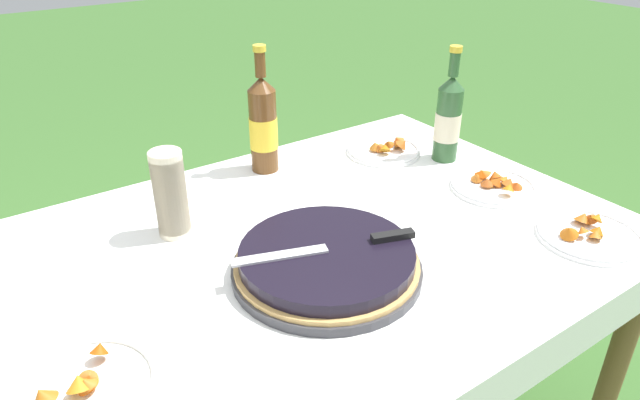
% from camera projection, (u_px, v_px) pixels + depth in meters
% --- Properties ---
extents(garden_table, '(1.73, 0.98, 0.77)m').
position_uv_depth(garden_table, '(251.00, 293.00, 1.22)').
color(garden_table, brown).
rests_on(garden_table, ground_plane).
extents(tablecloth, '(1.74, 0.99, 0.10)m').
position_uv_depth(tablecloth, '(249.00, 270.00, 1.19)').
color(tablecloth, white).
rests_on(tablecloth, garden_table).
extents(berry_tart, '(0.38, 0.38, 0.06)m').
position_uv_depth(berry_tart, '(327.00, 262.00, 1.14)').
color(berry_tart, '#38383D').
rests_on(berry_tart, tablecloth).
extents(serving_knife, '(0.36, 0.14, 0.01)m').
position_uv_depth(serving_knife, '(341.00, 245.00, 1.13)').
color(serving_knife, silver).
rests_on(serving_knife, berry_tart).
extents(cup_stack, '(0.07, 0.07, 0.20)m').
position_uv_depth(cup_stack, '(170.00, 194.00, 1.24)').
color(cup_stack, beige).
rests_on(cup_stack, tablecloth).
extents(cider_bottle_green, '(0.07, 0.07, 0.32)m').
position_uv_depth(cider_bottle_green, '(448.00, 118.00, 1.59)').
color(cider_bottle_green, '#2D562D').
rests_on(cider_bottle_green, tablecloth).
extents(cider_bottle_amber, '(0.08, 0.08, 0.34)m').
position_uv_depth(cider_bottle_amber, '(263.00, 125.00, 1.52)').
color(cider_bottle_amber, brown).
rests_on(cider_bottle_amber, tablecloth).
extents(snack_plate_near, '(0.23, 0.23, 0.05)m').
position_uv_depth(snack_plate_near, '(589.00, 234.00, 1.27)').
color(snack_plate_near, white).
rests_on(snack_plate_near, tablecloth).
extents(snack_plate_left, '(0.22, 0.22, 0.06)m').
position_uv_depth(snack_plate_left, '(384.00, 149.00, 1.68)').
color(snack_plate_left, white).
rests_on(snack_plate_left, tablecloth).
extents(snack_plate_right, '(0.22, 0.22, 0.05)m').
position_uv_depth(snack_plate_right, '(494.00, 185.00, 1.47)').
color(snack_plate_right, white).
rests_on(snack_plate_right, tablecloth).
extents(snack_plate_far, '(0.22, 0.22, 0.05)m').
position_uv_depth(snack_plate_far, '(83.00, 388.00, 0.87)').
color(snack_plate_far, white).
rests_on(snack_plate_far, tablecloth).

